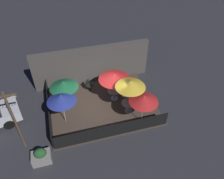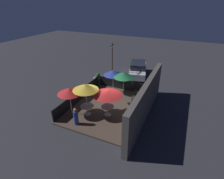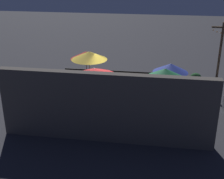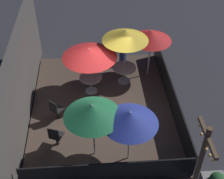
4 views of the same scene
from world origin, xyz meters
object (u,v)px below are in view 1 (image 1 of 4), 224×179
patio_umbrella_2 (64,84)px  planter_box (41,156)px  patio_chair_1 (89,85)px  dining_table_1 (129,104)px  patio_umbrella_0 (115,77)px  patron_0 (149,101)px  patio_chair_0 (71,89)px  patio_umbrella_1 (130,84)px  patio_umbrella_3 (144,99)px  dining_table_0 (114,92)px  patio_umbrella_4 (61,98)px  light_post (14,119)px

patio_umbrella_2 → planter_box: (-1.80, -3.53, -1.69)m
patio_chair_1 → dining_table_1: bearing=-11.8°
patio_umbrella_0 → patron_0: size_ratio=1.65×
patio_chair_0 → patio_umbrella_1: bearing=-14.4°
patio_umbrella_3 → dining_table_0: (-0.99, 2.52, -1.36)m
dining_table_1 → patio_chair_1: 3.45m
patio_umbrella_3 → planter_box: 6.35m
dining_table_0 → patio_chair_1: patio_chair_1 is taller
patio_chair_0 → patio_umbrella_4: bearing=-82.7°
patio_chair_1 → patio_umbrella_0: bearing=0.0°
patio_umbrella_4 → planter_box: 3.28m
patio_umbrella_1 → patio_umbrella_2: bearing=160.1°
patio_umbrella_0 → light_post: size_ratio=0.52×
dining_table_0 → dining_table_1: bearing=-68.5°
patio_umbrella_4 → patio_chair_0: bearing=73.3°
patio_umbrella_3 → light_post: light_post is taller
patio_umbrella_1 → patron_0: bearing=-3.3°
dining_table_1 → patio_chair_0: 4.31m
dining_table_1 → planter_box: (-5.62, -2.14, -0.28)m
patio_umbrella_2 → dining_table_0: size_ratio=2.44×
patio_umbrella_0 → patio_umbrella_4: bearing=-162.2°
patio_umbrella_1 → patron_0: size_ratio=1.94×
patio_umbrella_2 → patio_chair_1: (1.73, 1.36, -1.51)m
patio_umbrella_1 → patio_umbrella_4: 4.12m
dining_table_1 → planter_box: 6.02m
patio_umbrella_3 → dining_table_0: bearing=111.4°
patron_0 → patio_chair_1: bearing=-169.7°
dining_table_1 → patio_chair_1: size_ratio=1.07×
patio_umbrella_4 → patio_chair_0: (0.72, 2.39, -1.41)m
patio_umbrella_3 → dining_table_1: 1.80m
patio_umbrella_0 → patio_umbrella_2: size_ratio=0.95×
patio_umbrella_3 → patron_0: patio_umbrella_3 is taller
patio_umbrella_3 → light_post: (-6.94, 0.19, 0.20)m
patio_umbrella_4 → patio_umbrella_2: bearing=76.0°
patio_umbrella_4 → dining_table_0: (3.53, 1.13, -1.32)m
patio_umbrella_0 → planter_box: patio_umbrella_0 is taller
planter_box → light_post: 2.40m
patio_umbrella_2 → dining_table_1: 4.30m
patio_umbrella_3 → light_post: 6.95m
patio_chair_1 → light_post: light_post is taller
patio_umbrella_1 → patio_chair_1: patio_umbrella_1 is taller
patio_umbrella_4 → patio_chair_1: (2.01, 2.46, -1.41)m
patio_umbrella_4 → dining_table_1: bearing=-4.0°
patio_umbrella_4 → light_post: light_post is taller
patio_umbrella_3 → patron_0: (0.89, 1.02, -1.36)m
patio_umbrella_3 → dining_table_0: size_ratio=2.37×
patio_chair_0 → patron_0: bearing=-6.4°
patron_0 → light_post: (-7.83, -0.83, 1.57)m
patio_umbrella_1 → planter_box: size_ratio=2.48×
patio_chair_0 → patio_chair_1: 1.29m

